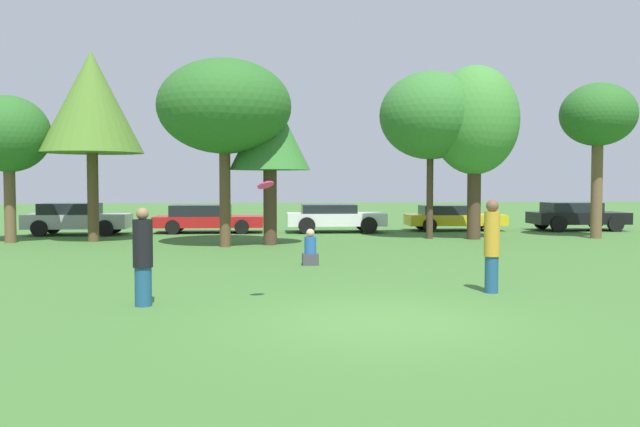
{
  "coord_description": "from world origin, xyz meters",
  "views": [
    {
      "loc": [
        -2.21,
        -10.17,
        2.16
      ],
      "look_at": [
        -0.6,
        3.1,
        1.53
      ],
      "focal_mm": 37.6,
      "sensor_mm": 36.0,
      "label": 1
    }
  ],
  "objects_px": {
    "parked_car_white": "(334,217)",
    "person_thrower": "(143,257)",
    "parked_car_silver": "(76,218)",
    "parked_car_black": "(576,215)",
    "tree_5": "(475,122)",
    "tree_3": "(270,131)",
    "frisbee": "(266,185)",
    "person_catcher": "(492,245)",
    "tree_1": "(91,103)",
    "tree_4": "(430,116)",
    "tree_6": "(598,117)",
    "tree_2": "(224,107)",
    "bystander_sitting": "(310,250)",
    "parked_car_red": "(207,218)",
    "parked_car_yellow": "(453,217)",
    "tree_0": "(8,135)"
  },
  "relations": [
    {
      "from": "tree_4",
      "to": "person_thrower",
      "type": "bearing_deg",
      "value": -124.48
    },
    {
      "from": "frisbee",
      "to": "tree_3",
      "type": "bearing_deg",
      "value": 86.96
    },
    {
      "from": "tree_2",
      "to": "tree_4",
      "type": "bearing_deg",
      "value": 16.63
    },
    {
      "from": "tree_6",
      "to": "parked_car_white",
      "type": "distance_m",
      "value": 11.21
    },
    {
      "from": "tree_3",
      "to": "tree_6",
      "type": "height_order",
      "value": "tree_6"
    },
    {
      "from": "parked_car_red",
      "to": "parked_car_yellow",
      "type": "relative_size",
      "value": 1.06
    },
    {
      "from": "tree_2",
      "to": "parked_car_silver",
      "type": "height_order",
      "value": "tree_2"
    },
    {
      "from": "tree_6",
      "to": "parked_car_black",
      "type": "xyz_separation_m",
      "value": [
        1.32,
        4.03,
        -3.97
      ]
    },
    {
      "from": "tree_3",
      "to": "tree_2",
      "type": "bearing_deg",
      "value": -161.5
    },
    {
      "from": "parked_car_silver",
      "to": "parked_car_yellow",
      "type": "distance_m",
      "value": 16.11
    },
    {
      "from": "tree_4",
      "to": "parked_car_red",
      "type": "height_order",
      "value": "tree_4"
    },
    {
      "from": "parked_car_silver",
      "to": "parked_car_red",
      "type": "height_order",
      "value": "parked_car_silver"
    },
    {
      "from": "frisbee",
      "to": "parked_car_red",
      "type": "height_order",
      "value": "frisbee"
    },
    {
      "from": "person_thrower",
      "to": "frisbee",
      "type": "height_order",
      "value": "frisbee"
    },
    {
      "from": "bystander_sitting",
      "to": "tree_4",
      "type": "height_order",
      "value": "tree_4"
    },
    {
      "from": "person_catcher",
      "to": "tree_6",
      "type": "distance_m",
      "value": 15.11
    },
    {
      "from": "parked_car_black",
      "to": "tree_0",
      "type": "bearing_deg",
      "value": -169.13
    },
    {
      "from": "tree_4",
      "to": "tree_6",
      "type": "bearing_deg",
      "value": -5.31
    },
    {
      "from": "parked_car_white",
      "to": "person_thrower",
      "type": "bearing_deg",
      "value": -106.27
    },
    {
      "from": "parked_car_silver",
      "to": "parked_car_black",
      "type": "xyz_separation_m",
      "value": [
        21.58,
        -0.1,
        -0.01
      ]
    },
    {
      "from": "person_catcher",
      "to": "tree_1",
      "type": "bearing_deg",
      "value": -56.58
    },
    {
      "from": "person_thrower",
      "to": "tree_5",
      "type": "xyz_separation_m",
      "value": [
        10.49,
        12.54,
        3.57
      ]
    },
    {
      "from": "parked_car_silver",
      "to": "parked_car_yellow",
      "type": "relative_size",
      "value": 0.95
    },
    {
      "from": "parked_car_yellow",
      "to": "parked_car_silver",
      "type": "bearing_deg",
      "value": -175.37
    },
    {
      "from": "tree_4",
      "to": "tree_6",
      "type": "xyz_separation_m",
      "value": [
        6.41,
        -0.6,
        -0.02
      ]
    },
    {
      "from": "bystander_sitting",
      "to": "tree_3",
      "type": "relative_size",
      "value": 0.18
    },
    {
      "from": "parked_car_silver",
      "to": "parked_car_white",
      "type": "relative_size",
      "value": 0.98
    },
    {
      "from": "tree_3",
      "to": "tree_5",
      "type": "distance_m",
      "value": 7.9
    },
    {
      "from": "parked_car_red",
      "to": "parked_car_yellow",
      "type": "bearing_deg",
      "value": 2.78
    },
    {
      "from": "tree_1",
      "to": "tree_4",
      "type": "bearing_deg",
      "value": -1.39
    },
    {
      "from": "bystander_sitting",
      "to": "parked_car_white",
      "type": "height_order",
      "value": "parked_car_white"
    },
    {
      "from": "tree_1",
      "to": "tree_4",
      "type": "height_order",
      "value": "tree_1"
    },
    {
      "from": "tree_1",
      "to": "parked_car_silver",
      "type": "relative_size",
      "value": 1.65
    },
    {
      "from": "person_thrower",
      "to": "tree_1",
      "type": "xyz_separation_m",
      "value": [
        -3.6,
        13.25,
        4.15
      ]
    },
    {
      "from": "tree_6",
      "to": "parked_car_silver",
      "type": "distance_m",
      "value": 21.05
    },
    {
      "from": "person_catcher",
      "to": "tree_2",
      "type": "distance_m",
      "value": 11.96
    },
    {
      "from": "person_thrower",
      "to": "person_catcher",
      "type": "bearing_deg",
      "value": 0.0
    },
    {
      "from": "tree_2",
      "to": "tree_5",
      "type": "height_order",
      "value": "tree_5"
    },
    {
      "from": "tree_0",
      "to": "parked_car_white",
      "type": "relative_size",
      "value": 1.22
    },
    {
      "from": "tree_3",
      "to": "parked_car_yellow",
      "type": "height_order",
      "value": "tree_3"
    },
    {
      "from": "person_thrower",
      "to": "person_catcher",
      "type": "height_order",
      "value": "person_catcher"
    },
    {
      "from": "tree_2",
      "to": "parked_car_yellow",
      "type": "relative_size",
      "value": 1.42
    },
    {
      "from": "frisbee",
      "to": "parked_car_red",
      "type": "xyz_separation_m",
      "value": [
        -1.83,
        17.22,
        -1.48
      ]
    },
    {
      "from": "parked_car_red",
      "to": "person_thrower",
      "type": "bearing_deg",
      "value": -88.22
    },
    {
      "from": "frisbee",
      "to": "tree_4",
      "type": "bearing_deg",
      "value": 62.78
    },
    {
      "from": "tree_0",
      "to": "parked_car_yellow",
      "type": "bearing_deg",
      "value": 12.55
    },
    {
      "from": "tree_5",
      "to": "parked_car_white",
      "type": "xyz_separation_m",
      "value": [
        -4.76,
        4.08,
        -3.78
      ]
    },
    {
      "from": "parked_car_white",
      "to": "parked_car_yellow",
      "type": "height_order",
      "value": "parked_car_white"
    },
    {
      "from": "tree_3",
      "to": "bystander_sitting",
      "type": "bearing_deg",
      "value": -82.4
    },
    {
      "from": "parked_car_red",
      "to": "parked_car_yellow",
      "type": "xyz_separation_m",
      "value": [
        10.85,
        0.0,
        -0.03
      ]
    }
  ]
}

